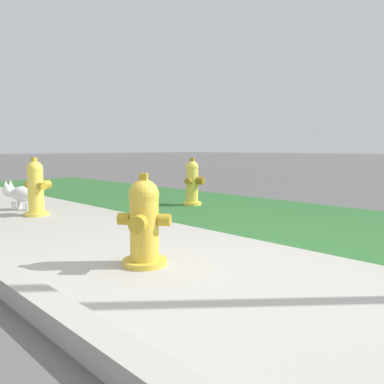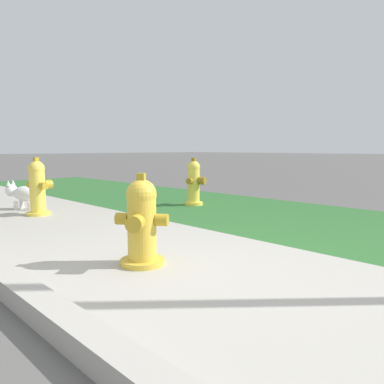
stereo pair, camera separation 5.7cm
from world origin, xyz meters
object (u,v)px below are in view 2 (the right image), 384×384
object	(u,v)px
fire_hydrant_by_grass_verge	(142,222)
small_white_dog	(22,194)
fire_hydrant_across_street	(38,188)
fire_hydrant_far_end	(194,183)

from	to	relation	value
fire_hydrant_by_grass_verge	small_white_dog	bearing A→B (deg)	-42.26
fire_hydrant_across_street	fire_hydrant_far_end	size ratio (longest dim) A/B	1.04
small_white_dog	fire_hydrant_by_grass_verge	bearing A→B (deg)	143.81
fire_hydrant_by_grass_verge	fire_hydrant_far_end	world-z (taller)	fire_hydrant_far_end
fire_hydrant_across_street	fire_hydrant_by_grass_verge	bearing A→B (deg)	-15.98
fire_hydrant_far_end	small_white_dog	world-z (taller)	fire_hydrant_far_end
fire_hydrant_across_street	small_white_dog	distance (m)	0.64
fire_hydrant_far_end	fire_hydrant_across_street	bearing A→B (deg)	-40.41
fire_hydrant_far_end	fire_hydrant_by_grass_verge	bearing A→B (deg)	18.02
fire_hydrant_far_end	small_white_dog	distance (m)	2.48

